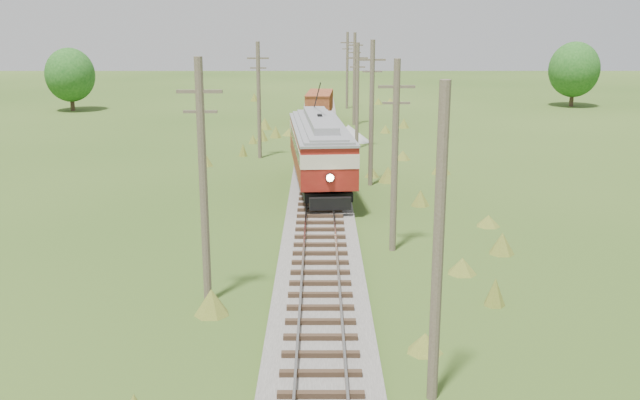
{
  "coord_description": "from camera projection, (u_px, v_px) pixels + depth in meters",
  "views": [
    {
      "loc": [
        -0.05,
        -12.87,
        10.3
      ],
      "look_at": [
        0.0,
        19.79,
        1.91
      ],
      "focal_mm": 40.0,
      "sensor_mm": 36.0,
      "label": 1
    }
  ],
  "objects": [
    {
      "name": "gondola",
      "position": [
        319.0,
        103.0,
        71.59
      ],
      "size": [
        2.88,
        7.55,
        2.46
      ],
      "rotation": [
        0.0,
        0.0,
        -0.06
      ],
      "color": "black",
      "rests_on": "ground"
    },
    {
      "name": "utility_pole_l_a",
      "position": [
        203.0,
        181.0,
        25.49
      ],
      "size": [
        1.6,
        0.3,
        9.0
      ],
      "color": "brown",
      "rests_on": "ground"
    },
    {
      "name": "utility_pole_r_2",
      "position": [
        395.0,
        155.0,
        31.36
      ],
      "size": [
        1.6,
        0.3,
        8.6
      ],
      "color": "brown",
      "rests_on": "ground"
    },
    {
      "name": "utility_pole_r_6",
      "position": [
        347.0,
        70.0,
        81.71
      ],
      "size": [
        1.6,
        0.3,
        8.7
      ],
      "color": "brown",
      "rests_on": "ground"
    },
    {
      "name": "streetcar",
      "position": [
        320.0,
        146.0,
        42.83
      ],
      "size": [
        4.13,
        13.42,
        6.08
      ],
      "rotation": [
        0.0,
        0.0,
        0.08
      ],
      "color": "black",
      "rests_on": "ground"
    },
    {
      "name": "tree_mid_a",
      "position": [
        70.0,
        75.0,
        79.85
      ],
      "size": [
        5.46,
        5.46,
        7.03
      ],
      "color": "#38281C",
      "rests_on": "ground"
    },
    {
      "name": "utility_pole_r_4",
      "position": [
        357.0,
        95.0,
        56.57
      ],
      "size": [
        1.6,
        0.3,
        8.4
      ],
      "color": "brown",
      "rests_on": "ground"
    },
    {
      "name": "railbed_main",
      "position": [
        320.0,
        172.0,
        47.91
      ],
      "size": [
        3.6,
        96.0,
        0.57
      ],
      "color": "#605B54",
      "rests_on": "ground"
    },
    {
      "name": "utility_pole_l_b",
      "position": [
        259.0,
        99.0,
        52.66
      ],
      "size": [
        1.6,
        0.3,
        8.6
      ],
      "color": "brown",
      "rests_on": "ground"
    },
    {
      "name": "utility_pole_r_1",
      "position": [
        438.0,
        248.0,
        18.78
      ],
      "size": [
        0.3,
        0.3,
        8.8
      ],
      "color": "brown",
      "rests_on": "ground"
    },
    {
      "name": "utility_pole_r_3",
      "position": [
        372.0,
        112.0,
        43.9
      ],
      "size": [
        1.6,
        0.3,
        9.0
      ],
      "color": "brown",
      "rests_on": "ground"
    },
    {
      "name": "tree_mid_b",
      "position": [
        574.0,
        70.0,
        83.72
      ],
      "size": [
        5.88,
        5.88,
        7.57
      ],
      "color": "#38281C",
      "rests_on": "ground"
    },
    {
      "name": "gravel_pile",
      "position": [
        350.0,
        133.0,
        61.38
      ],
      "size": [
        3.53,
        3.75,
        1.29
      ],
      "color": "gray",
      "rests_on": "ground"
    },
    {
      "name": "utility_pole_r_5",
      "position": [
        354.0,
        78.0,
        69.1
      ],
      "size": [
        1.6,
        0.3,
        8.9
      ],
      "color": "brown",
      "rests_on": "ground"
    }
  ]
}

